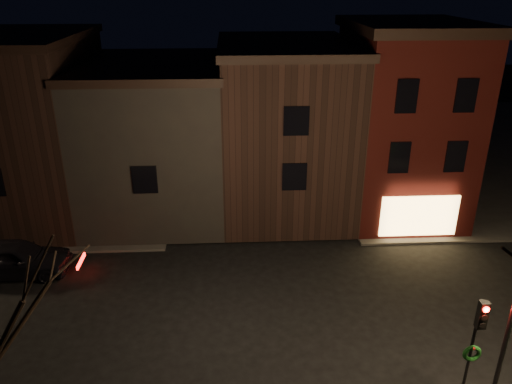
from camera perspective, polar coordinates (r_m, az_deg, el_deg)
ground at (r=21.32m, az=1.85°, el=-13.20°), size 120.00×120.00×0.00m
sidewalk_far_right at (r=44.69m, az=26.08°, el=4.58°), size 30.00×30.00×0.12m
corner_building at (r=29.11m, az=16.43°, el=7.94°), size 6.50×8.50×10.50m
row_building_a at (r=28.80m, az=3.24°, el=7.53°), size 7.30×10.30×9.40m
row_building_b at (r=29.08m, az=-11.23°, el=6.24°), size 7.80×10.30×8.40m
row_building_c at (r=30.77m, az=-24.91°, el=6.90°), size 7.30×10.30×9.90m
traffic_signal at (r=16.81m, az=23.81°, el=-15.06°), size 0.58×0.38×4.05m
parked_car_a at (r=25.56m, az=-25.92°, el=-6.82°), size 5.04×2.10×1.71m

